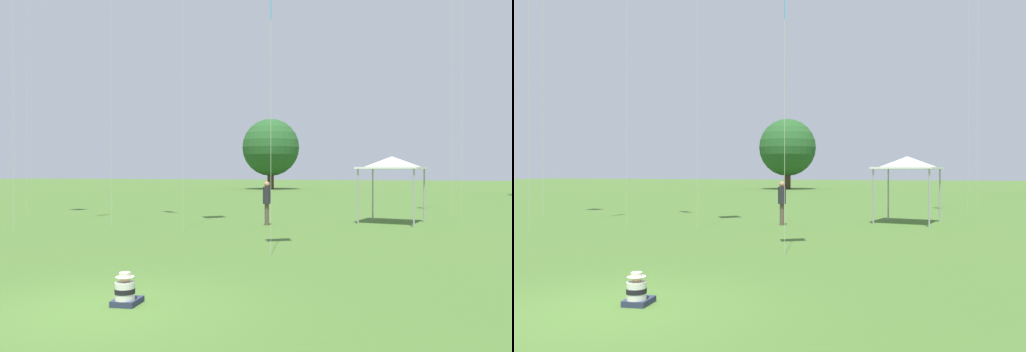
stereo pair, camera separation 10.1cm
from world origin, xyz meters
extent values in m
plane|color=#426628|center=(0.00, 0.00, 0.00)|extent=(300.00, 300.00, 0.00)
cube|color=#282D47|center=(0.23, 0.47, 0.05)|extent=(0.49, 0.56, 0.10)
cylinder|color=silver|center=(0.25, 0.38, 0.25)|extent=(0.38, 0.38, 0.30)
cylinder|color=black|center=(0.25, 0.38, 0.25)|extent=(0.39, 0.39, 0.08)
sphere|color=#DBAD89|center=(0.25, 0.38, 0.47)|extent=(0.18, 0.18, 0.18)
cylinder|color=beige|center=(0.25, 0.38, 0.48)|extent=(0.31, 0.31, 0.01)
cylinder|color=beige|center=(0.25, 0.38, 0.52)|extent=(0.19, 0.19, 0.08)
cylinder|color=brown|center=(-1.88, 13.22, 0.45)|extent=(0.23, 0.23, 0.90)
cylinder|color=#232328|center=(-1.88, 13.22, 1.26)|extent=(0.41, 0.41, 0.72)
sphere|color=#A37556|center=(-1.88, 13.22, 1.72)|extent=(0.24, 0.24, 0.24)
cube|color=white|center=(2.95, 15.96, 2.42)|extent=(2.90, 2.90, 0.08)
cone|color=white|center=(2.95, 15.96, 2.69)|extent=(2.76, 2.76, 0.47)
cylinder|color=#99999E|center=(1.95, 17.27, 1.19)|extent=(0.07, 0.07, 2.38)
cylinder|color=#99999E|center=(4.26, 16.96, 1.19)|extent=(0.07, 0.07, 2.38)
cylinder|color=#99999E|center=(1.65, 14.96, 1.19)|extent=(0.07, 0.07, 2.38)
cylinder|color=#99999E|center=(3.96, 14.66, 1.19)|extent=(0.07, 0.07, 2.38)
cylinder|color=#BCB7A8|center=(0.82, 6.06, 3.84)|extent=(0.01, 0.01, 7.67)
cylinder|color=#BCB7A8|center=(-14.18, 12.37, 6.89)|extent=(0.01, 0.01, 13.78)
cylinder|color=#BCB7A8|center=(-4.16, 10.13, 7.62)|extent=(0.01, 0.01, 15.23)
cylinder|color=#BCB7A8|center=(5.45, 22.67, 6.77)|extent=(0.01, 0.01, 13.53)
cylinder|color=#473323|center=(-17.25, 57.45, 1.78)|extent=(0.88, 0.88, 3.56)
sphere|color=#235123|center=(-17.25, 57.45, 5.69)|extent=(7.75, 7.75, 7.75)
camera|label=1|loc=(5.23, -6.52, 2.20)|focal=35.00mm
camera|label=2|loc=(5.33, -6.48, 2.20)|focal=35.00mm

